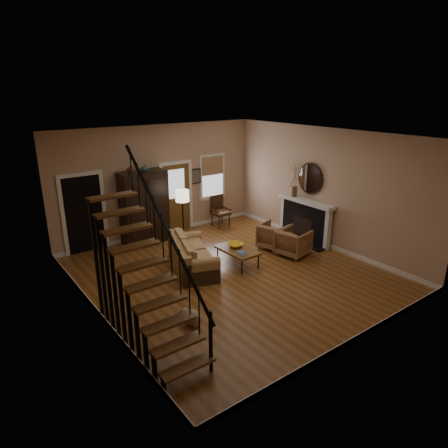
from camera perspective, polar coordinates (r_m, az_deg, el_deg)
room at (r=10.40m, az=-6.76°, el=3.27°), size 7.00×7.33×3.30m
staircase at (r=6.78m, az=-11.16°, el=-4.87°), size 0.94×2.80×3.20m
fireplace at (r=11.84m, az=11.59°, el=1.07°), size 0.33×1.95×2.30m
armoire at (r=11.59m, az=-11.34°, el=2.32°), size 1.30×0.60×2.10m
vase_a at (r=11.09m, az=-13.14°, el=7.70°), size 0.24×0.24×0.25m
vase_b at (r=11.26m, az=-11.26°, el=7.90°), size 0.20×0.20×0.21m
sofa at (r=9.90m, az=-4.53°, el=-4.44°), size 1.47×2.17×0.75m
coffee_table at (r=10.16m, az=1.94°, el=-4.73°), size 0.68×1.14×0.43m
bowl at (r=10.19m, az=1.66°, el=-3.03°), size 0.39×0.39×0.09m
books at (r=9.78m, az=2.50°, el=-4.16°), size 0.21×0.28×0.05m
armchair_left at (r=10.85m, az=9.84°, el=-2.60°), size 0.94×0.92×0.72m
armchair_right at (r=11.25m, az=7.21°, el=-1.70°), size 0.98×0.96×0.71m
floor_lamp at (r=11.17m, az=-5.87°, el=0.74°), size 0.47×0.47×1.64m
side_chair at (r=12.82m, az=-0.48°, el=1.79°), size 0.54×0.54×1.02m
dog at (r=7.80m, az=-4.48°, el=-13.16°), size 0.39×0.50×0.32m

